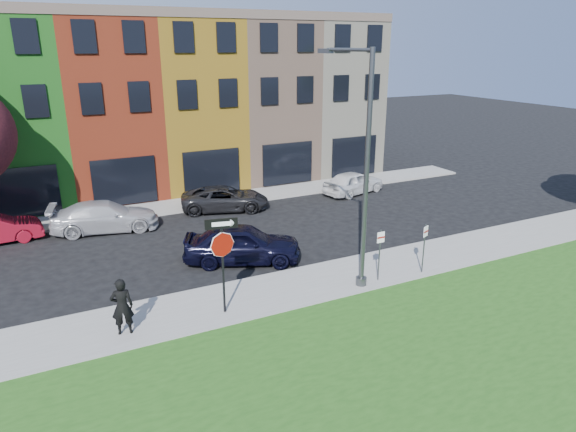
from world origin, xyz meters
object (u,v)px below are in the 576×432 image
sedan_near (242,244)px  stop_sign (222,247)px  street_lamp (362,173)px  man (122,306)px

sedan_near → stop_sign: bearing=174.7°
street_lamp → man: bearing=162.6°
man → sedan_near: (5.43, 3.74, -0.23)m
sedan_near → street_lamp: (3.01, -4.02, 3.56)m
stop_sign → street_lamp: 5.54m
man → stop_sign: bearing=-172.5°
stop_sign → street_lamp: bearing=11.1°
sedan_near → street_lamp: 6.16m
man → street_lamp: bearing=-172.0°
man → sedan_near: man is taller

